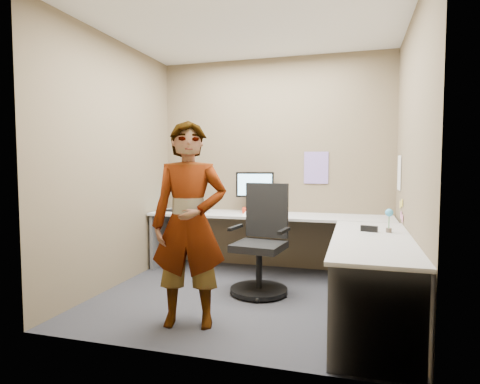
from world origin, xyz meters
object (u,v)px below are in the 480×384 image
(desk, at_px, (296,236))
(monitor, at_px, (255,187))
(office_chair, at_px, (261,249))
(person, at_px, (189,224))

(desk, height_order, monitor, monitor)
(desk, relative_size, monitor, 6.27)
(monitor, height_order, office_chair, monitor)
(person, bearing_deg, monitor, 73.58)
(desk, distance_m, office_chair, 0.40)
(desk, xyz_separation_m, office_chair, (-0.34, -0.17, -0.13))
(desk, bearing_deg, person, -121.68)
(desk, relative_size, office_chair, 2.66)
(monitor, bearing_deg, desk, -62.36)
(desk, distance_m, monitor, 1.07)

